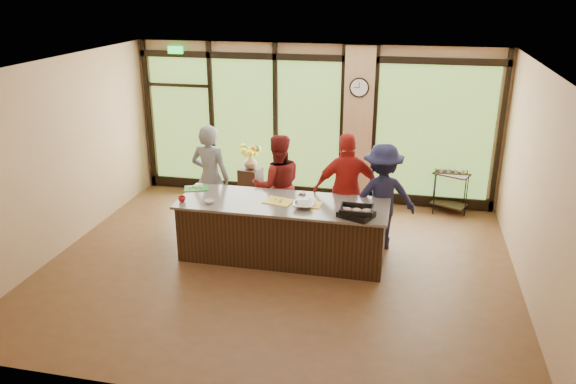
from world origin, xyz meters
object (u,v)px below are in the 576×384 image
at_px(cook_left, 210,178).
at_px(island_base, 283,231).
at_px(roasting_pan, 356,214).
at_px(bar_cart, 451,187).
at_px(cook_right, 382,197).
at_px(flower_stand, 251,187).

bearing_deg(cook_left, island_base, 156.71).
relative_size(roasting_pan, bar_cart, 0.54).
height_order(cook_left, bar_cart, cook_left).
height_order(cook_right, bar_cart, cook_right).
relative_size(island_base, cook_left, 1.67).
distance_m(roasting_pan, flower_stand, 3.26).
bearing_deg(bar_cart, flower_stand, -148.61).
bearing_deg(island_base, cook_left, 150.55).
distance_m(cook_left, flower_stand, 1.34).
xyz_separation_m(cook_left, roasting_pan, (2.60, -1.15, 0.03)).
distance_m(cook_right, flower_stand, 2.88).
relative_size(cook_right, bar_cart, 2.04).
relative_size(flower_stand, bar_cart, 0.89).
bearing_deg(island_base, bar_cart, 43.03).
height_order(island_base, roasting_pan, roasting_pan).
bearing_deg(roasting_pan, cook_right, 97.50).
bearing_deg(flower_stand, cook_right, -15.01).
xyz_separation_m(cook_right, bar_cart, (1.17, 1.75, -0.36)).
bearing_deg(cook_right, island_base, 8.96).
relative_size(cook_left, flower_stand, 2.48).
bearing_deg(cook_left, cook_right, -176.25).
xyz_separation_m(island_base, cook_left, (-1.45, 0.82, 0.49)).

